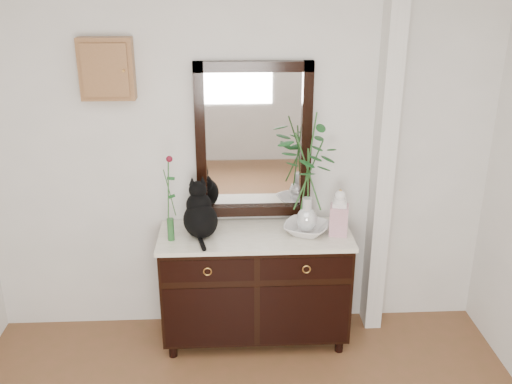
{
  "coord_description": "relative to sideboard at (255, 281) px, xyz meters",
  "views": [
    {
      "loc": [
        -0.07,
        -1.81,
        2.56
      ],
      "look_at": [
        0.1,
        1.63,
        1.2
      ],
      "focal_mm": 40.0,
      "sensor_mm": 36.0,
      "label": 1
    }
  ],
  "objects": [
    {
      "name": "wall_back",
      "position": [
        -0.1,
        0.25,
        0.88
      ],
      "size": [
        3.6,
        0.04,
        2.7
      ],
      "primitive_type": "cube",
      "color": "silver",
      "rests_on": "ground"
    },
    {
      "name": "pilaster",
      "position": [
        0.9,
        0.17,
        0.88
      ],
      "size": [
        0.12,
        0.2,
        2.7
      ],
      "primitive_type": "cube",
      "color": "silver",
      "rests_on": "ground"
    },
    {
      "name": "sideboard",
      "position": [
        0.0,
        0.0,
        0.0
      ],
      "size": [
        1.33,
        0.52,
        0.82
      ],
      "color": "black",
      "rests_on": "ground"
    },
    {
      "name": "wall_mirror",
      "position": [
        -0.0,
        0.24,
        0.97
      ],
      "size": [
        0.8,
        0.06,
        1.1
      ],
      "color": "black",
      "rests_on": "wall_back"
    },
    {
      "name": "key_cabinet",
      "position": [
        -0.95,
        0.21,
        1.48
      ],
      "size": [
        0.35,
        0.1,
        0.4
      ],
      "primitive_type": "cube",
      "color": "brown",
      "rests_on": "wall_back"
    },
    {
      "name": "cat",
      "position": [
        -0.37,
        -0.0,
        0.56
      ],
      "size": [
        0.33,
        0.37,
        0.38
      ],
      "primitive_type": null,
      "rotation": [
        0.0,
        0.0,
        0.21
      ],
      "color": "black",
      "rests_on": "sideboard"
    },
    {
      "name": "lotus_bowl",
      "position": [
        0.35,
        -0.01,
        0.41
      ],
      "size": [
        0.39,
        0.39,
        0.07
      ],
      "primitive_type": "imported",
      "rotation": [
        0.0,
        0.0,
        -0.4
      ],
      "color": "silver",
      "rests_on": "sideboard"
    },
    {
      "name": "vase_branches",
      "position": [
        0.35,
        -0.01,
        0.82
      ],
      "size": [
        0.44,
        0.44,
        0.85
      ],
      "primitive_type": null,
      "rotation": [
        0.0,
        0.0,
        0.09
      ],
      "color": "silver",
      "rests_on": "lotus_bowl"
    },
    {
      "name": "bud_vase_rose",
      "position": [
        -0.57,
        -0.07,
        0.68
      ],
      "size": [
        0.09,
        0.09,
        0.61
      ],
      "primitive_type": null,
      "rotation": [
        0.0,
        0.0,
        0.35
      ],
      "color": "#29602B",
      "rests_on": "sideboard"
    },
    {
      "name": "ginger_jar",
      "position": [
        0.57,
        -0.02,
        0.54
      ],
      "size": [
        0.15,
        0.15,
        0.33
      ],
      "primitive_type": null,
      "rotation": [
        0.0,
        0.0,
        -0.21
      ],
      "color": "white",
      "rests_on": "sideboard"
    }
  ]
}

